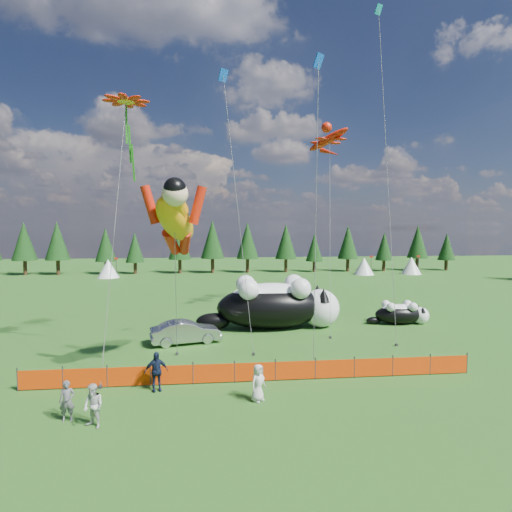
# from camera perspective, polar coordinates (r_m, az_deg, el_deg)

# --- Properties ---
(ground) EXTENTS (160.00, 160.00, 0.00)m
(ground) POSITION_cam_1_polar(r_m,az_deg,el_deg) (23.25, -0.89, -14.81)
(ground) COLOR #103D0B
(ground) RESTS_ON ground
(safety_fence) EXTENTS (22.06, 0.06, 1.10)m
(safety_fence) POSITION_cam_1_polar(r_m,az_deg,el_deg) (20.27, -0.13, -16.19)
(safety_fence) COLOR #262626
(safety_fence) RESTS_ON ground
(tree_line) EXTENTS (90.00, 4.00, 8.00)m
(tree_line) POSITION_cam_1_polar(r_m,az_deg,el_deg) (67.04, -4.24, 1.00)
(tree_line) COLOR black
(tree_line) RESTS_ON ground
(festival_tents) EXTENTS (50.00, 3.20, 2.80)m
(festival_tents) POSITION_cam_1_polar(r_m,az_deg,el_deg) (63.55, 5.87, -1.53)
(festival_tents) COLOR white
(festival_tents) RESTS_ON ground
(cat_large) EXTENTS (10.80, 3.89, 3.90)m
(cat_large) POSITION_cam_1_polar(r_m,az_deg,el_deg) (30.10, 3.05, -6.81)
(cat_large) COLOR black
(cat_large) RESTS_ON ground
(cat_small) EXTENTS (4.96, 1.96, 1.79)m
(cat_small) POSITION_cam_1_polar(r_m,az_deg,el_deg) (33.52, 20.05, -7.68)
(cat_small) COLOR black
(cat_small) RESTS_ON ground
(car) EXTENTS (4.76, 2.60, 1.49)m
(car) POSITION_cam_1_polar(r_m,az_deg,el_deg) (26.85, -10.00, -10.63)
(car) COLOR #B8B8BD
(car) RESTS_ON ground
(spectator_a) EXTENTS (0.63, 0.47, 1.58)m
(spectator_a) POSITION_cam_1_polar(r_m,az_deg,el_deg) (18.05, -25.38, -18.20)
(spectator_a) COLOR #555459
(spectator_a) RESTS_ON ground
(spectator_b) EXTENTS (0.94, 0.84, 1.66)m
(spectator_b) POSITION_cam_1_polar(r_m,az_deg,el_deg) (17.12, -22.23, -19.22)
(spectator_b) COLOR beige
(spectator_b) RESTS_ON ground
(spectator_c) EXTENTS (1.18, 0.82, 1.83)m
(spectator_c) POSITION_cam_1_polar(r_m,az_deg,el_deg) (19.66, -14.08, -15.69)
(spectator_c) COLOR #121A32
(spectator_c) RESTS_ON ground
(spectator_e) EXTENTS (0.93, 0.91, 1.62)m
(spectator_e) POSITION_cam_1_polar(r_m,az_deg,el_deg) (18.13, 0.30, -17.65)
(spectator_e) COLOR beige
(spectator_e) RESTS_ON ground
(superhero_kite) EXTENTS (5.33, 6.11, 10.33)m
(superhero_kite) POSITION_cam_1_polar(r_m,az_deg,el_deg) (20.39, -11.42, 5.03)
(superhero_kite) COLOR orange
(superhero_kite) RESTS_ON ground
(gecko_kite) EXTENTS (5.93, 11.05, 17.11)m
(gecko_kite) POSITION_cam_1_polar(r_m,az_deg,el_deg) (36.14, 10.28, 16.03)
(gecko_kite) COLOR red
(gecko_kite) RESTS_ON ground
(flower_kite) EXTENTS (3.28, 6.11, 15.05)m
(flower_kite) POSITION_cam_1_polar(r_m,az_deg,el_deg) (24.72, -18.08, 19.92)
(flower_kite) COLOR red
(flower_kite) RESTS_ON ground
(diamond_kite_a) EXTENTS (2.19, 3.88, 18.14)m
(diamond_kite_a) POSITION_cam_1_polar(r_m,az_deg,el_deg) (27.75, -4.50, 22.85)
(diamond_kite_a) COLOR blue
(diamond_kite_a) RESTS_ON ground
(diamond_kite_b) EXTENTS (2.18, 8.14, 26.00)m
(diamond_kite_b) POSITION_cam_1_polar(r_m,az_deg,el_deg) (37.14, 17.25, 28.66)
(diamond_kite_b) COLOR #0D9B9E
(diamond_kite_b) RESTS_ON ground
(diamond_kite_c) EXTENTS (0.94, 1.51, 17.20)m
(diamond_kite_c) POSITION_cam_1_polar(r_m,az_deg,el_deg) (23.68, 8.89, 23.99)
(diamond_kite_c) COLOR blue
(diamond_kite_c) RESTS_ON ground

